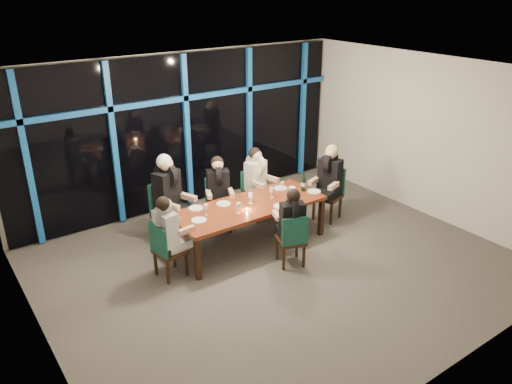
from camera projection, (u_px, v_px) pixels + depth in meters
room at (280, 143)px, 7.19m from camera, size 7.04×7.00×3.02m
window_wall at (186, 129)px, 9.58m from camera, size 6.86×0.43×2.94m
dining_table at (249, 208)px, 8.32m from camera, size 2.60×1.00×0.75m
chair_far_left at (166, 208)px, 8.54m from camera, size 0.65×0.65×1.07m
chair_far_mid at (218, 201)px, 8.98m from camera, size 0.57×0.57×0.94m
chair_far_right at (254, 191)px, 9.40m from camera, size 0.53×0.53×0.95m
chair_end_left at (165, 248)px, 7.44m from camera, size 0.47×0.47×0.91m
chair_end_right at (330, 190)px, 9.36m from camera, size 0.59×0.59×0.99m
chair_near_mid at (293, 238)px, 7.76m from camera, size 0.53×0.53×0.90m
diner_far_left at (169, 186)px, 8.33m from camera, size 0.66×0.73×1.04m
diner_far_mid at (218, 183)px, 8.76m from camera, size 0.59×0.65×0.92m
diner_far_right at (257, 173)px, 9.21m from camera, size 0.53×0.64×0.92m
diner_end_left at (168, 225)px, 7.35m from camera, size 0.59×0.48×0.89m
diner_end_right at (329, 172)px, 9.14m from camera, size 0.68×0.60×0.96m
diner_near_mid at (292, 215)px, 7.68m from camera, size 0.55×0.61×0.87m
plate_far_left at (196, 208)px, 8.15m from camera, size 0.24×0.24×0.01m
plate_far_mid at (223, 204)px, 8.31m from camera, size 0.24×0.24×0.01m
plate_far_right at (281, 188)px, 8.92m from camera, size 0.24×0.24×0.01m
plate_end_left at (199, 220)px, 7.74m from camera, size 0.24×0.24×0.01m
plate_end_right at (314, 191)px, 8.79m from camera, size 0.24×0.24×0.01m
plate_near_mid at (281, 206)px, 8.22m from camera, size 0.24×0.24×0.01m
wine_bottle at (304, 184)px, 8.78m from camera, size 0.08×0.08×0.35m
water_pitcher at (292, 193)px, 8.49m from camera, size 0.13×0.11×0.21m
tea_light at (247, 209)px, 8.10m from camera, size 0.05×0.05×0.03m
wine_glass_a at (239, 206)px, 7.93m from camera, size 0.07×0.07×0.19m
wine_glass_b at (251, 196)px, 8.30m from camera, size 0.07×0.07×0.19m
wine_glass_c at (272, 190)px, 8.51m from camera, size 0.07×0.07×0.18m
wine_glass_d at (206, 207)px, 7.89m from camera, size 0.07×0.07×0.18m
wine_glass_e at (282, 184)px, 8.81m from camera, size 0.06×0.06×0.16m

